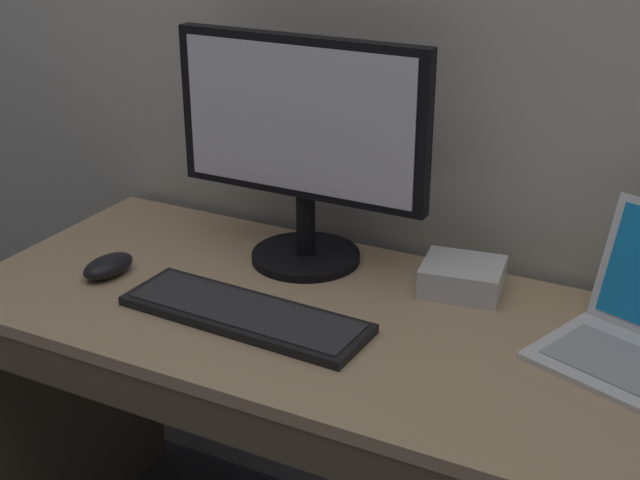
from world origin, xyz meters
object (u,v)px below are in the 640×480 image
(external_drive_box, at_px, (462,277))
(external_monitor, at_px, (301,139))
(wired_keyboard, at_px, (245,314))
(computer_mouse, at_px, (108,266))

(external_drive_box, bearing_deg, external_monitor, -174.78)
(wired_keyboard, distance_m, external_drive_box, 0.42)
(external_monitor, relative_size, wired_keyboard, 1.11)
(wired_keyboard, xyz_separation_m, external_drive_box, (0.31, 0.28, 0.02))
(external_monitor, distance_m, computer_mouse, 0.45)
(external_monitor, distance_m, wired_keyboard, 0.36)
(wired_keyboard, xyz_separation_m, computer_mouse, (-0.33, 0.03, 0.01))
(external_monitor, bearing_deg, computer_mouse, -143.98)
(wired_keyboard, distance_m, computer_mouse, 0.33)
(external_monitor, height_order, external_drive_box, external_monitor)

